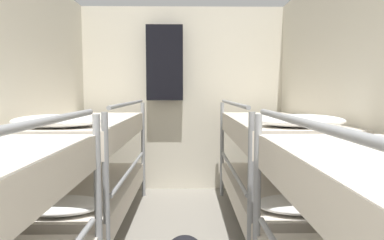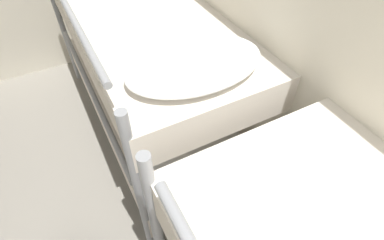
{
  "view_description": "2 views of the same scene",
  "coord_description": "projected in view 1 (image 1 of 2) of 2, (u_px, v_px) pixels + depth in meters",
  "views": [
    {
      "loc": [
        0.06,
        0.45,
        1.25
      ],
      "look_at": [
        0.09,
        3.25,
        1.01
      ],
      "focal_mm": 32.0,
      "sensor_mm": 36.0,
      "label": 1
    },
    {
      "loc": [
        0.35,
        1.91,
        1.78
      ],
      "look_at": [
        0.75,
        2.66,
        0.92
      ],
      "focal_mm": 28.0,
      "sensor_mm": 36.0,
      "label": 2
    }
  ],
  "objects": [
    {
      "name": "wall_back",
      "position": [
        183.0,
        99.0,
        4.32
      ],
      "size": [
        2.61,
        0.06,
        2.29
      ],
      "color": "beige",
      "rests_on": "ground_plane"
    },
    {
      "name": "bunk_stack_left_far",
      "position": [
        86.0,
        163.0,
        3.07
      ],
      "size": [
        0.8,
        1.89,
        1.15
      ],
      "color": "gray",
      "rests_on": "ground_plane"
    },
    {
      "name": "bunk_stack_right_far",
      "position": [
        275.0,
        162.0,
        3.09
      ],
      "size": [
        0.8,
        1.89,
        1.15
      ],
      "color": "gray",
      "rests_on": "ground_plane"
    },
    {
      "name": "hanging_coat",
      "position": [
        165.0,
        63.0,
        4.14
      ],
      "size": [
        0.44,
        0.12,
        0.9
      ],
      "color": "black"
    }
  ]
}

